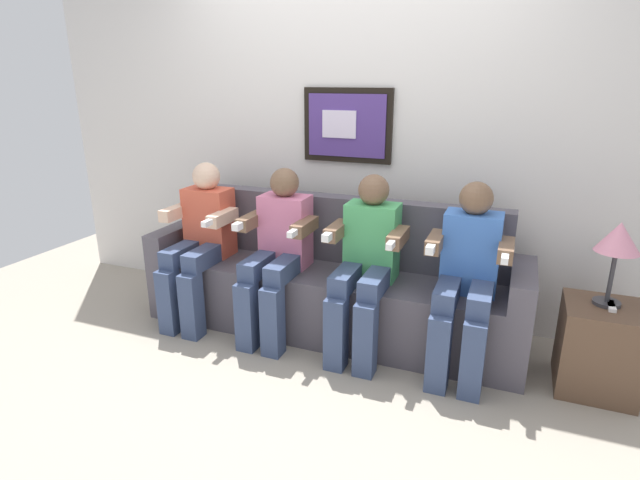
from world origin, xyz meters
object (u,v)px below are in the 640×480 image
Objects in this scene: person_leftmost at (201,238)px; side_table_right at (598,348)px; couch at (330,287)px; person_rightmost at (467,273)px; person_right_center at (366,260)px; person_left_center at (278,248)px; spare_remote_on_table at (611,306)px; table_lamp at (618,241)px.

person_leftmost is 2.54m from side_table_right.
couch is 2.28× the size of person_rightmost.
couch is 0.96m from person_leftmost.
couch is 0.96m from person_rightmost.
person_rightmost is at bearing 0.00° from person_right_center.
person_left_center is 1.95m from side_table_right.
spare_remote_on_table is (1.94, 0.05, -0.10)m from person_left_center.
couch is 5.51× the size of table_lamp.
person_leftmost and person_right_center have the same top height.
person_right_center is (0.60, 0.00, 0.00)m from person_left_center.
person_leftmost reaches higher than couch.
person_rightmost is 2.22× the size of side_table_right.
person_leftmost reaches higher than spare_remote_on_table.
person_right_center is at bearing -29.52° from couch.
spare_remote_on_table is (0.74, 0.05, -0.10)m from person_rightmost.
couch is at bearing 169.31° from person_rightmost.
person_right_center is (0.30, -0.17, 0.29)m from couch.
person_left_center is 1.20m from person_rightmost.
table_lamp is (1.32, 0.09, 0.25)m from person_right_center.
table_lamp is at bearing 85.72° from side_table_right.
side_table_right is 3.85× the size of spare_remote_on_table.
spare_remote_on_table is (1.34, 0.05, -0.10)m from person_right_center.
couch is at bearing 10.66° from person_leftmost.
couch is at bearing 176.20° from side_table_right.
person_leftmost is 2.22× the size of side_table_right.
couch is 1.62m from side_table_right.
side_table_right is 1.09× the size of table_lamp.
couch is 5.07× the size of side_table_right.
couch is at bearing 175.94° from spare_remote_on_table.
person_rightmost is 0.77m from table_lamp.
person_left_center is at bearing 180.00° from person_rightmost.
person_rightmost is (0.60, 0.00, 0.00)m from person_right_center.
person_left_center reaches higher than side_table_right.
couch is 2.28× the size of person_right_center.
person_rightmost is at bearing -10.69° from couch.
person_rightmost is (0.90, -0.17, 0.29)m from couch.
spare_remote_on_table is at bearing -4.06° from couch.
person_rightmost reaches higher than spare_remote_on_table.
person_right_center is at bearing -0.02° from person_leftmost.
person_leftmost is 0.60m from person_left_center.
person_left_center is (-0.30, -0.17, 0.29)m from couch.
person_leftmost is 1.00× the size of person_left_center.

